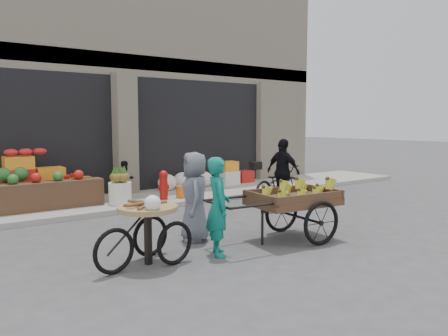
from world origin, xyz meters
TOP-DOWN VIEW (x-y plane):
  - ground at (0.00, 0.00)m, footprint 80.00×80.00m
  - sidewalk at (0.00, 4.10)m, footprint 18.00×2.20m
  - building at (0.00, 8.03)m, footprint 14.00×6.45m
  - fruit_display at (-2.48, 4.38)m, footprint 3.10×1.12m
  - pineapple_bin at (-0.75, 3.60)m, footprint 0.52×0.52m
  - fire_hydrant at (0.35, 3.55)m, footprint 0.22×0.22m
  - orange_bucket at (0.85, 3.50)m, footprint 0.32×0.32m
  - right_bay_goods at (2.61, 4.70)m, footprint 3.35×0.60m
  - seated_person at (-0.35, 4.20)m, footprint 0.51×0.43m
  - banana_cart at (0.54, -0.61)m, footprint 2.55×1.22m
  - vendor_woman at (-0.94, -0.58)m, footprint 0.55×0.64m
  - tricycle_cart at (-2.00, -0.37)m, footprint 1.46×0.98m
  - vendor_grey at (-0.79, 0.30)m, footprint 0.74×0.87m
  - bicycle at (2.90, 2.23)m, footprint 1.79×0.85m
  - cyclist at (2.70, 1.83)m, footprint 0.53×0.99m

SIDE VIEW (x-z plane):
  - ground at x=0.00m, z-range 0.00..0.00m
  - sidewalk at x=0.00m, z-range 0.00..0.12m
  - orange_bucket at x=0.85m, z-range 0.12..0.42m
  - pineapple_bin at x=-0.75m, z-range 0.12..0.62m
  - right_bay_goods at x=2.61m, z-range 0.06..0.76m
  - bicycle at x=2.90m, z-range 0.00..0.90m
  - fire_hydrant at x=0.35m, z-range 0.15..0.86m
  - tricycle_cart at x=-2.00m, z-range 0.09..1.04m
  - seated_person at x=-0.35m, z-range 0.12..1.05m
  - fruit_display at x=-2.48m, z-range 0.05..1.29m
  - vendor_woman at x=-0.94m, z-range 0.00..1.48m
  - banana_cart at x=0.54m, z-range 0.23..1.27m
  - vendor_grey at x=-0.79m, z-range 0.00..1.50m
  - cyclist at x=2.70m, z-range 0.00..1.60m
  - building at x=0.00m, z-range -0.13..6.87m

